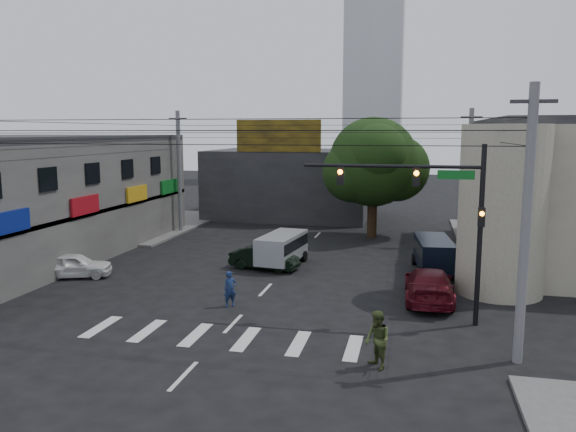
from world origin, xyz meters
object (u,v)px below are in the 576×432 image
(utility_pole_far_right, at_px, (469,177))
(navy_van, at_px, (434,255))
(traffic_officer, at_px, (230,289))
(traffic_gantry, at_px, (437,204))
(utility_pole_near_right, at_px, (526,227))
(utility_pole_far_left, at_px, (179,172))
(white_compact, at_px, (74,265))
(dark_sedan, at_px, (264,258))
(silver_minivan, at_px, (282,250))
(pedestrian_olive, at_px, (377,340))
(street_tree, at_px, (373,162))
(maroon_sedan, at_px, (429,285))

(utility_pole_far_right, relative_size, navy_van, 1.93)
(utility_pole_far_right, xyz_separation_m, navy_van, (-2.40, -8.50, -3.68))
(navy_van, distance_m, traffic_officer, 12.24)
(utility_pole_far_right, bearing_deg, traffic_gantry, -98.94)
(utility_pole_far_right, bearing_deg, utility_pole_near_right, -90.00)
(utility_pole_far_left, relative_size, traffic_officer, 5.77)
(utility_pole_far_left, distance_m, navy_van, 20.77)
(utility_pole_near_right, relative_size, white_compact, 2.22)
(dark_sedan, relative_size, silver_minivan, 0.91)
(traffic_gantry, xyz_separation_m, pedestrian_olive, (-1.89, -5.03, -3.87))
(navy_van, height_order, traffic_officer, navy_van)
(street_tree, relative_size, utility_pole_far_left, 0.95)
(navy_van, bearing_deg, maroon_sedan, 170.16)
(street_tree, xyz_separation_m, utility_pole_far_left, (-14.50, -1.00, -0.87))
(utility_pole_far_left, relative_size, white_compact, 2.22)
(white_compact, relative_size, navy_van, 0.87)
(white_compact, xyz_separation_m, pedestrian_olive, (16.43, -8.12, 0.31))
(utility_pole_near_right, xyz_separation_m, silver_minivan, (-10.88, 11.56, -3.68))
(utility_pole_near_right, distance_m, navy_van, 12.78)
(navy_van, bearing_deg, white_compact, 100.13)
(street_tree, distance_m, pedestrian_olive, 23.56)
(utility_pole_near_right, xyz_separation_m, navy_van, (-2.40, 12.00, -3.68))
(utility_pole_far_left, relative_size, navy_van, 1.93)
(street_tree, xyz_separation_m, traffic_officer, (-4.83, -17.87, -4.68))
(white_compact, distance_m, navy_van, 19.37)
(utility_pole_near_right, xyz_separation_m, pedestrian_olive, (-4.57, -1.54, -3.64))
(utility_pole_near_right, height_order, traffic_officer, utility_pole_near_right)
(utility_pole_near_right, bearing_deg, pedestrian_olive, -161.39)
(traffic_gantry, xyz_separation_m, maroon_sedan, (-0.09, 2.94, -4.07))
(pedestrian_olive, bearing_deg, white_compact, -151.62)
(utility_pole_near_right, distance_m, utility_pole_far_left, 29.35)
(street_tree, height_order, dark_sedan, street_tree)
(utility_pole_far_right, height_order, navy_van, utility_pole_far_right)
(street_tree, distance_m, white_compact, 21.35)
(pedestrian_olive, bearing_deg, traffic_officer, -162.69)
(dark_sedan, distance_m, traffic_officer, 6.90)
(utility_pole_near_right, bearing_deg, navy_van, 101.33)
(dark_sedan, bearing_deg, white_compact, 121.45)
(dark_sedan, height_order, traffic_officer, traffic_officer)
(street_tree, height_order, utility_pole_far_left, utility_pole_far_left)
(silver_minivan, bearing_deg, dark_sedan, 150.75)
(traffic_gantry, distance_m, pedestrian_olive, 6.63)
(utility_pole_far_right, distance_m, pedestrian_olive, 22.80)
(street_tree, distance_m, traffic_officer, 19.10)
(utility_pole_far_right, bearing_deg, maroon_sedan, -101.13)
(utility_pole_near_right, relative_size, silver_minivan, 2.07)
(maroon_sedan, distance_m, pedestrian_olive, 8.18)
(traffic_gantry, xyz_separation_m, utility_pole_far_right, (2.68, 17.00, -0.23))
(street_tree, bearing_deg, maroon_sedan, -76.08)
(utility_pole_far_right, bearing_deg, dark_sedan, -139.37)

